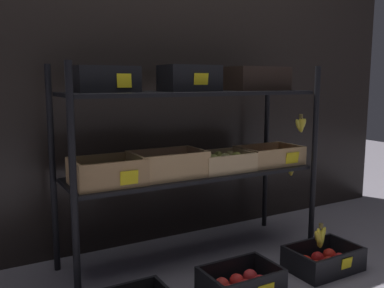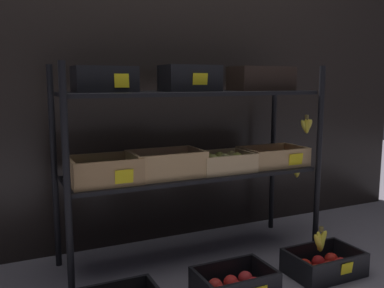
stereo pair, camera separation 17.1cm
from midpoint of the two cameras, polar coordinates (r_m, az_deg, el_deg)
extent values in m
plane|color=slate|center=(2.47, -2.05, -15.25)|extent=(10.00, 10.00, 0.00)
cube|color=black|center=(2.64, -6.40, 7.60)|extent=(3.81, 0.12, 1.91)
cylinder|color=black|center=(1.88, -18.41, -5.94)|extent=(0.03, 0.03, 1.08)
cylinder|color=black|center=(2.54, 14.50, -2.06)|extent=(0.03, 0.03, 1.08)
cylinder|color=black|center=(2.30, -20.54, -3.42)|extent=(0.03, 0.03, 1.08)
cylinder|color=black|center=(2.86, 8.41, -0.68)|extent=(0.03, 0.03, 1.08)
cube|color=black|center=(2.32, -2.12, -4.04)|extent=(1.37, 0.41, 0.02)
cube|color=black|center=(2.26, -2.18, 6.94)|extent=(1.37, 0.41, 0.02)
cube|color=#A87F51|center=(2.09, -13.80, -5.21)|extent=(0.34, 0.26, 0.01)
cube|color=#A87F51|center=(1.97, -12.91, -4.15)|extent=(0.34, 0.02, 0.12)
cube|color=#A87F51|center=(2.19, -14.72, -2.89)|extent=(0.34, 0.02, 0.12)
cube|color=#A87F51|center=(2.04, -18.19, -3.88)|extent=(0.02, 0.23, 0.12)
cube|color=#A87F51|center=(2.13, -9.70, -3.09)|extent=(0.02, 0.23, 0.12)
sphere|color=#94C043|center=(2.03, -15.56, -4.51)|extent=(0.07, 0.07, 0.07)
sphere|color=#88B149|center=(2.05, -13.47, -4.29)|extent=(0.07, 0.07, 0.07)
sphere|color=#8FB43F|center=(2.07, -11.52, -4.11)|extent=(0.07, 0.07, 0.07)
sphere|color=#8FBF47|center=(2.10, -16.04, -4.07)|extent=(0.07, 0.07, 0.07)
sphere|color=#8DB142|center=(2.13, -14.03, -3.85)|extent=(0.07, 0.07, 0.07)
sphere|color=#8AC140|center=(2.15, -12.05, -3.66)|extent=(0.07, 0.07, 0.07)
cube|color=yellow|center=(1.98, -11.03, -4.58)|extent=(0.09, 0.01, 0.07)
cube|color=tan|center=(2.20, -5.55, -4.32)|extent=(0.38, 0.25, 0.01)
cube|color=tan|center=(2.09, -4.29, -3.12)|extent=(0.38, 0.02, 0.12)
cube|color=tan|center=(2.29, -6.74, -2.10)|extent=(0.38, 0.02, 0.12)
cube|color=tan|center=(2.12, -10.07, -3.03)|extent=(0.02, 0.21, 0.12)
cube|color=tan|center=(2.27, -1.36, -2.16)|extent=(0.02, 0.21, 0.12)
sphere|color=#5B285C|center=(2.10, -8.03, -4.17)|extent=(0.05, 0.05, 0.05)
sphere|color=#621C51|center=(2.12, -6.40, -4.00)|extent=(0.05, 0.05, 0.05)
sphere|color=#5A2E5A|center=(2.15, -5.05, -3.84)|extent=(0.05, 0.05, 0.05)
sphere|color=#592145|center=(2.17, -3.52, -3.65)|extent=(0.05, 0.05, 0.05)
sphere|color=#572E57|center=(2.20, -2.07, -3.49)|extent=(0.05, 0.05, 0.05)
sphere|color=#682C50|center=(2.15, -8.55, -3.86)|extent=(0.05, 0.05, 0.05)
sphere|color=#63184B|center=(2.17, -6.99, -3.71)|extent=(0.05, 0.05, 0.05)
sphere|color=#63284B|center=(2.20, -5.64, -3.56)|extent=(0.05, 0.05, 0.05)
sphere|color=#672450|center=(2.22, -4.12, -3.40)|extent=(0.05, 0.05, 0.05)
sphere|color=#5E224B|center=(2.25, -2.72, -3.24)|extent=(0.05, 0.05, 0.05)
sphere|color=#662949|center=(2.20, -8.96, -3.59)|extent=(0.05, 0.05, 0.05)
sphere|color=#6A1757|center=(2.22, -7.61, -3.46)|extent=(0.05, 0.05, 0.05)
sphere|color=#583056|center=(2.24, -6.12, -3.31)|extent=(0.05, 0.05, 0.05)
sphere|color=#5D175A|center=(2.27, -4.82, -3.15)|extent=(0.05, 0.05, 0.05)
sphere|color=#67215D|center=(2.29, -3.34, -3.02)|extent=(0.05, 0.05, 0.05)
cube|color=tan|center=(2.35, 2.02, -3.49)|extent=(0.32, 0.24, 0.01)
cube|color=tan|center=(2.24, 3.50, -2.71)|extent=(0.32, 0.02, 0.09)
cube|color=tan|center=(2.43, 0.66, -1.82)|extent=(0.32, 0.02, 0.09)
cube|color=tan|center=(2.26, -1.27, -2.60)|extent=(0.02, 0.21, 0.09)
cube|color=tan|center=(2.42, 5.10, -1.91)|extent=(0.02, 0.21, 0.09)
ellipsoid|color=#B4B755|center=(2.27, 0.78, -2.54)|extent=(0.07, 0.07, 0.09)
ellipsoid|color=tan|center=(2.30, 2.45, -2.41)|extent=(0.07, 0.07, 0.09)
ellipsoid|color=#BCC34A|center=(2.35, 4.03, -2.19)|extent=(0.07, 0.07, 0.09)
ellipsoid|color=#B2AF4A|center=(2.33, 0.09, -2.25)|extent=(0.07, 0.07, 0.09)
ellipsoid|color=#B6BB4A|center=(2.37, 1.58, -2.10)|extent=(0.07, 0.07, 0.09)
ellipsoid|color=tan|center=(2.40, 3.14, -1.93)|extent=(0.07, 0.07, 0.09)
cube|color=tan|center=(2.56, 8.57, -2.57)|extent=(0.37, 0.25, 0.01)
cube|color=tan|center=(2.46, 10.27, -1.78)|extent=(0.37, 0.02, 0.10)
cube|color=tan|center=(2.64, 7.03, -1.00)|extent=(0.37, 0.02, 0.10)
cube|color=tan|center=(2.44, 5.33, -1.74)|extent=(0.02, 0.22, 0.10)
cube|color=tan|center=(2.66, 11.59, -1.04)|extent=(0.02, 0.22, 0.10)
sphere|color=orange|center=(2.46, 7.30, -2.14)|extent=(0.06, 0.06, 0.06)
sphere|color=orange|center=(2.50, 8.39, -1.99)|extent=(0.06, 0.06, 0.06)
sphere|color=orange|center=(2.54, 9.81, -1.84)|extent=(0.06, 0.06, 0.06)
sphere|color=orange|center=(2.58, 11.03, -1.70)|extent=(0.06, 0.06, 0.06)
sphere|color=orange|center=(2.52, 6.15, -1.84)|extent=(0.06, 0.06, 0.06)
sphere|color=orange|center=(2.56, 7.39, -1.72)|extent=(0.06, 0.06, 0.06)
sphere|color=orange|center=(2.60, 8.69, -1.57)|extent=(0.06, 0.06, 0.06)
sphere|color=orange|center=(2.64, 9.89, -1.45)|extent=(0.06, 0.06, 0.06)
cube|color=yellow|center=(2.50, 11.63, -2.01)|extent=(0.10, 0.02, 0.08)
cube|color=black|center=(2.15, -13.96, 7.04)|extent=(0.31, 0.20, 0.01)
cube|color=black|center=(2.06, -13.33, 8.79)|extent=(0.31, 0.02, 0.12)
cube|color=black|center=(2.24, -14.67, 8.71)|extent=(0.31, 0.02, 0.12)
cube|color=black|center=(2.12, -17.85, 8.60)|extent=(0.02, 0.17, 0.12)
cube|color=black|center=(2.20, -10.33, 8.86)|extent=(0.02, 0.17, 0.12)
sphere|color=gold|center=(2.12, -15.10, 8.12)|extent=(0.07, 0.07, 0.07)
sphere|color=#D3C957|center=(2.15, -12.53, 8.21)|extent=(0.07, 0.07, 0.07)
sphere|color=gold|center=(2.17, -15.43, 8.11)|extent=(0.07, 0.07, 0.07)
sphere|color=gold|center=(2.19, -12.92, 8.20)|extent=(0.07, 0.07, 0.07)
cube|color=yellow|center=(2.07, -11.61, 8.47)|extent=(0.07, 0.01, 0.07)
cube|color=black|center=(2.29, -2.46, 7.36)|extent=(0.30, 0.21, 0.01)
cube|color=black|center=(2.20, -1.34, 9.14)|extent=(0.30, 0.02, 0.13)
cube|color=black|center=(2.37, -3.52, 9.08)|extent=(0.30, 0.02, 0.13)
cube|color=black|center=(2.23, -5.79, 9.09)|extent=(0.02, 0.17, 0.13)
cube|color=black|center=(2.36, 0.66, 9.10)|extent=(0.02, 0.17, 0.13)
sphere|color=orange|center=(2.24, -3.26, 8.43)|extent=(0.07, 0.07, 0.07)
sphere|color=orange|center=(2.28, -1.15, 8.44)|extent=(0.07, 0.07, 0.07)
sphere|color=orange|center=(2.29, -3.78, 8.43)|extent=(0.07, 0.07, 0.07)
sphere|color=orange|center=(2.34, -1.58, 8.45)|extent=(0.07, 0.07, 0.07)
cube|color=yellow|center=(2.20, -1.00, 8.84)|extent=(0.08, 0.01, 0.06)
cube|color=black|center=(2.52, 6.96, 7.42)|extent=(0.36, 0.20, 0.01)
cube|color=black|center=(2.44, 8.31, 8.97)|extent=(0.36, 0.02, 0.13)
cube|color=black|center=(2.59, 5.75, 8.99)|extent=(0.36, 0.02, 0.13)
cube|color=black|center=(2.42, 3.68, 9.05)|extent=(0.02, 0.17, 0.13)
cube|color=black|center=(2.62, 10.04, 8.90)|extent=(0.02, 0.17, 0.13)
ellipsoid|color=yellow|center=(2.44, 5.54, 8.46)|extent=(0.06, 0.06, 0.08)
ellipsoid|color=yellow|center=(2.47, 6.63, 8.45)|extent=(0.06, 0.06, 0.08)
ellipsoid|color=yellow|center=(2.51, 8.07, 8.42)|extent=(0.06, 0.06, 0.08)
ellipsoid|color=yellow|center=(2.55, 9.19, 8.40)|extent=(0.06, 0.06, 0.08)
ellipsoid|color=yellow|center=(2.48, 4.73, 8.47)|extent=(0.06, 0.06, 0.08)
ellipsoid|color=yellow|center=(2.52, 5.95, 8.46)|extent=(0.06, 0.06, 0.08)
ellipsoid|color=yellow|center=(2.56, 7.26, 8.44)|extent=(0.06, 0.06, 0.08)
ellipsoid|color=yellow|center=(2.59, 8.38, 8.42)|extent=(0.06, 0.06, 0.08)
cylinder|color=brown|center=(2.74, 11.70, -2.00)|extent=(0.02, 0.02, 0.02)
ellipsoid|color=yellow|center=(2.73, 11.33, -3.33)|extent=(0.09, 0.03, 0.10)
ellipsoid|color=yellow|center=(2.74, 11.53, -3.30)|extent=(0.06, 0.03, 0.10)
ellipsoid|color=yellow|center=(2.75, 11.69, -3.27)|extent=(0.03, 0.03, 0.10)
ellipsoid|color=yellow|center=(2.76, 11.86, -3.24)|extent=(0.07, 0.03, 0.10)
ellipsoid|color=yellow|center=(2.77, 11.94, -3.18)|extent=(0.09, 0.03, 0.09)
cylinder|color=brown|center=(2.65, 12.87, 3.73)|extent=(0.02, 0.02, 0.02)
ellipsoid|color=yellow|center=(2.65, 12.59, 2.49)|extent=(0.07, 0.03, 0.09)
ellipsoid|color=yellow|center=(2.65, 12.85, 2.49)|extent=(0.05, 0.03, 0.09)
ellipsoid|color=yellow|center=(2.66, 13.00, 2.50)|extent=(0.05, 0.03, 0.09)
ellipsoid|color=gold|center=(2.67, 13.09, 2.52)|extent=(0.07, 0.03, 0.09)
cube|color=black|center=(2.16, 2.46, -16.85)|extent=(0.36, 0.02, 0.11)
cube|color=black|center=(2.00, -0.15, -19.16)|extent=(0.02, 0.22, 0.11)
cube|color=black|center=(2.17, 8.24, -16.88)|extent=(0.02, 0.22, 0.11)
sphere|color=red|center=(2.06, 4.76, -18.93)|extent=(0.07, 0.07, 0.07)
sphere|color=red|center=(2.11, 6.86, -18.30)|extent=(0.07, 0.07, 0.07)
sphere|color=red|center=(2.07, 1.62, -18.74)|extent=(0.07, 0.07, 0.07)
sphere|color=red|center=(2.11, 3.82, -18.19)|extent=(0.07, 0.07, 0.07)
sphere|color=red|center=(2.16, 5.60, -17.60)|extent=(0.07, 0.07, 0.07)
cube|color=black|center=(2.41, 15.42, -16.04)|extent=(0.38, 0.26, 0.01)
cube|color=black|center=(2.31, 17.65, -15.56)|extent=(0.38, 0.02, 0.11)
cube|color=black|center=(2.47, 13.46, -13.82)|extent=(0.38, 0.02, 0.11)
cube|color=black|center=(2.27, 12.12, -15.78)|extent=(0.02, 0.22, 0.11)
cube|color=black|center=(2.51, 18.49, -13.63)|extent=(0.02, 0.22, 0.11)
sphere|color=red|center=(2.31, 14.57, -16.02)|extent=(0.07, 0.07, 0.07)
sphere|color=red|center=(2.37, 16.16, -15.41)|extent=(0.07, 0.07, 0.07)
sphere|color=red|center=(2.43, 17.55, -14.85)|extent=(0.07, 0.07, 0.07)
sphere|color=red|center=(2.35, 13.17, -15.46)|extent=(0.07, 0.07, 0.07)
sphere|color=red|center=(2.42, 14.79, -14.87)|extent=(0.07, 0.07, 0.07)
sphere|color=red|center=(2.47, 16.33, -14.37)|extent=(0.07, 0.07, 0.07)
cube|color=yellow|center=(2.32, 18.35, -15.26)|extent=(0.07, 0.01, 0.06)
cylinder|color=brown|center=(2.30, 15.16, -10.73)|extent=(0.02, 0.02, 0.02)
ellipsoid|color=yellow|center=(2.30, 14.83, -12.45)|extent=(0.08, 0.03, 0.11)
ellipsoid|color=yellow|center=(2.32, 14.91, -12.32)|extent=(0.05, 0.03, 0.11)
ellipsoid|color=yellow|center=(2.32, 15.25, -12.29)|extent=(0.05, 0.03, 0.11)
ellipsoid|color=yellow|center=(2.34, 15.25, -12.14)|extent=(0.08, 0.03, 0.11)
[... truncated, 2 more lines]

